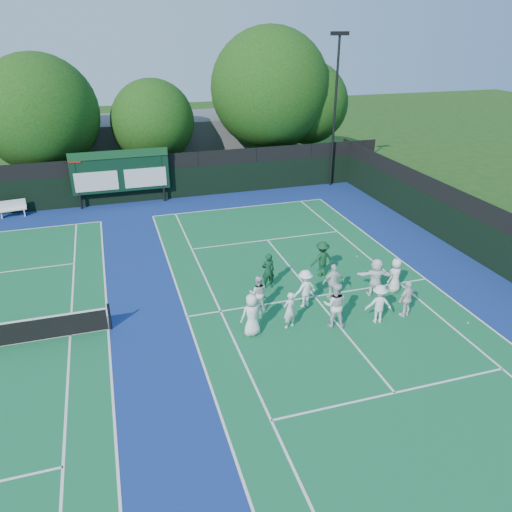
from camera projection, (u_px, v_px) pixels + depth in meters
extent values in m
plane|color=#1A3D10|center=(324.00, 308.00, 20.39)|extent=(120.00, 120.00, 0.00)
cube|color=navy|center=(174.00, 319.00, 19.66)|extent=(34.00, 32.00, 0.01)
cube|color=#135E34|center=(315.00, 297.00, 21.25)|extent=(10.97, 23.77, 0.00)
cube|color=silver|center=(240.00, 207.00, 31.54)|extent=(10.97, 0.08, 0.00)
cube|color=silver|center=(187.00, 317.00, 19.79)|extent=(0.08, 23.77, 0.00)
cube|color=silver|center=(426.00, 279.00, 22.71)|extent=(0.08, 23.77, 0.00)
cube|color=silver|center=(221.00, 311.00, 20.16)|extent=(0.08, 23.77, 0.00)
cube|color=silver|center=(399.00, 283.00, 22.35)|extent=(0.08, 23.77, 0.00)
cube|color=silver|center=(395.00, 393.00, 15.71)|extent=(8.23, 0.08, 0.00)
cube|color=silver|center=(268.00, 240.00, 26.79)|extent=(8.23, 0.08, 0.00)
cube|color=silver|center=(315.00, 296.00, 21.25)|extent=(0.08, 12.80, 0.00)
cube|color=silver|center=(108.00, 329.00, 18.99)|extent=(0.08, 23.77, 0.00)
cube|color=silver|center=(70.00, 335.00, 18.62)|extent=(0.08, 23.77, 0.00)
cube|color=black|center=(138.00, 187.00, 32.23)|extent=(34.00, 0.08, 2.00)
cube|color=black|center=(136.00, 164.00, 31.59)|extent=(34.00, 0.05, 1.00)
cube|color=black|center=(494.00, 250.00, 23.23)|extent=(0.08, 32.00, 2.00)
cube|color=black|center=(501.00, 220.00, 22.59)|extent=(0.05, 32.00, 1.00)
cylinder|color=black|center=(78.00, 182.00, 30.61)|extent=(0.16, 0.16, 3.50)
cylinder|color=black|center=(163.00, 175.00, 31.99)|extent=(0.16, 0.16, 3.50)
cube|color=black|center=(120.00, 171.00, 31.11)|extent=(6.00, 0.15, 2.60)
cube|color=#12401F|center=(118.00, 154.00, 30.56)|extent=(6.00, 0.05, 0.50)
cube|color=silver|center=(96.00, 182.00, 30.83)|extent=(2.60, 0.04, 1.20)
cube|color=silver|center=(146.00, 178.00, 31.63)|extent=(2.60, 0.04, 1.20)
cube|color=#A7190D|center=(74.00, 159.00, 29.91)|extent=(0.70, 0.04, 0.50)
cube|color=#56565B|center=(179.00, 142.00, 39.80)|extent=(18.00, 6.00, 4.00)
cylinder|color=black|center=(335.00, 114.00, 33.87)|extent=(0.16, 0.16, 10.00)
cube|color=black|center=(340.00, 33.00, 31.75)|extent=(1.20, 0.30, 0.25)
cylinder|color=black|center=(109.00, 317.00, 18.79)|extent=(0.10, 0.10, 1.10)
cube|color=silver|center=(12.00, 210.00, 29.86)|extent=(1.63, 0.64, 0.06)
cube|color=silver|center=(12.00, 204.00, 29.87)|extent=(1.58, 0.29, 0.53)
cube|color=silver|center=(2.00, 215.00, 29.79)|extent=(0.12, 0.37, 0.42)
cube|color=silver|center=(24.00, 212.00, 30.13)|extent=(0.12, 0.37, 0.42)
cylinder|color=black|center=(50.00, 176.00, 33.69)|extent=(0.44, 0.44, 2.49)
sphere|color=#13390C|center=(39.00, 114.00, 31.97)|extent=(7.53, 7.53, 7.53)
sphere|color=#13390C|center=(52.00, 124.00, 32.71)|extent=(5.27, 5.27, 5.27)
cylinder|color=black|center=(157.00, 168.00, 35.62)|extent=(0.44, 0.44, 2.35)
sphere|color=#13390C|center=(153.00, 121.00, 34.22)|extent=(5.68, 5.68, 5.68)
sphere|color=#13390C|center=(162.00, 128.00, 34.88)|extent=(3.98, 3.98, 3.98)
cylinder|color=black|center=(269.00, 155.00, 37.72)|extent=(0.44, 0.44, 3.12)
sphere|color=#13390C|center=(270.00, 89.00, 35.70)|extent=(8.53, 8.53, 8.53)
sphere|color=#13390C|center=(276.00, 100.00, 36.48)|extent=(5.97, 5.97, 5.97)
cylinder|color=black|center=(305.00, 153.00, 38.53)|extent=(0.44, 0.44, 2.99)
sphere|color=#13390C|center=(307.00, 103.00, 36.94)|extent=(5.97, 5.97, 5.97)
sphere|color=#13390C|center=(313.00, 110.00, 37.62)|extent=(4.18, 4.18, 4.18)
sphere|color=#C4D018|center=(357.00, 256.00, 24.87)|extent=(0.07, 0.07, 0.07)
sphere|color=#C4D018|center=(468.00, 323.00, 19.33)|extent=(0.07, 0.07, 0.07)
sphere|color=#C4D018|center=(242.00, 318.00, 19.65)|extent=(0.07, 0.07, 0.07)
sphere|color=#C4D018|center=(277.00, 274.00, 23.08)|extent=(0.07, 0.07, 0.07)
sphere|color=#C4D018|center=(390.00, 277.00, 22.80)|extent=(0.07, 0.07, 0.07)
imported|color=white|center=(252.00, 315.00, 18.35)|extent=(0.87, 0.61, 1.69)
imported|color=silver|center=(290.00, 310.00, 18.81)|extent=(0.64, 0.52, 1.51)
imported|color=silver|center=(335.00, 305.00, 18.87)|extent=(1.08, 0.97, 1.83)
imported|color=silver|center=(379.00, 304.00, 19.15)|extent=(1.14, 0.80, 1.60)
imported|color=white|center=(407.00, 299.00, 19.56)|extent=(0.98, 0.62, 1.55)
imported|color=silver|center=(258.00, 293.00, 20.02)|extent=(0.89, 0.79, 1.51)
imported|color=white|center=(305.00, 289.00, 20.21)|extent=(1.18, 0.87, 1.64)
imported|color=silver|center=(333.00, 282.00, 20.76)|extent=(0.95, 0.42, 1.61)
imported|color=white|center=(376.00, 277.00, 21.08)|extent=(1.64, 0.94, 1.69)
imported|color=silver|center=(395.00, 275.00, 21.37)|extent=(0.89, 0.74, 1.55)
imported|color=#0F371F|center=(268.00, 271.00, 21.66)|extent=(0.60, 0.40, 1.64)
imported|color=#103C20|center=(322.00, 259.00, 22.70)|extent=(1.17, 0.78, 1.68)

